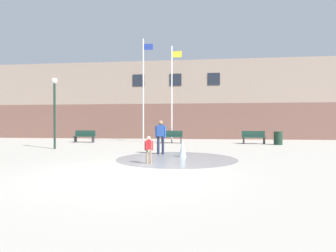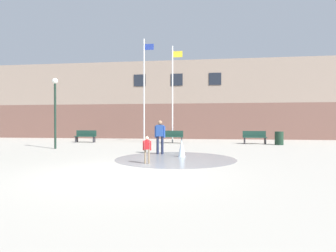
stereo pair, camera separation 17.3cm
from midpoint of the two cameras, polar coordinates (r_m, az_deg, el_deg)
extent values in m
plane|color=#9E998E|center=(7.86, -9.30, -10.09)|extent=(100.00, 100.00, 0.00)
cube|color=brown|center=(27.27, 1.99, 1.00)|extent=(36.00, 6.00, 3.29)
cube|color=gray|center=(27.54, 1.99, 8.61)|extent=(36.00, 6.00, 4.02)
cube|color=#1E232D|center=(25.13, -6.65, 9.84)|extent=(1.10, 0.06, 1.10)
cube|color=#1E232D|center=(24.59, 1.44, 10.05)|extent=(1.10, 0.06, 1.10)
cube|color=#1E232D|center=(24.55, 9.74, 10.06)|extent=(1.10, 0.06, 1.10)
cylinder|color=gray|center=(10.83, 1.44, -7.11)|extent=(4.92, 4.92, 0.01)
cone|color=silver|center=(11.36, 2.77, -4.81)|extent=(0.32, 0.32, 0.77)
cube|color=#28282D|center=(21.17, -19.73, -2.78)|extent=(0.06, 0.40, 0.44)
cube|color=#28282D|center=(20.59, -16.23, -2.86)|extent=(0.06, 0.40, 0.44)
cube|color=#19382D|center=(20.86, -18.01, -2.15)|extent=(1.60, 0.44, 0.05)
cube|color=#19382D|center=(21.03, -17.78, -1.49)|extent=(1.60, 0.04, 0.42)
cube|color=#28282D|center=(19.21, -1.59, -3.09)|extent=(0.06, 0.40, 0.44)
cube|color=#28282D|center=(19.07, 2.59, -3.12)|extent=(0.06, 0.40, 0.44)
cube|color=#19382D|center=(19.11, 0.49, -2.37)|extent=(1.60, 0.44, 0.05)
cube|color=#19382D|center=(19.30, 0.55, -1.64)|extent=(1.60, 0.04, 0.42)
cube|color=#28282D|center=(19.29, 15.90, -3.10)|extent=(0.06, 0.40, 0.44)
cube|color=#28282D|center=(19.57, 19.95, -3.06)|extent=(0.06, 0.40, 0.44)
cube|color=#19382D|center=(19.40, 17.94, -2.36)|extent=(1.60, 0.44, 0.05)
cube|color=#19382D|center=(19.59, 17.82, -1.64)|extent=(1.60, 0.04, 0.42)
cylinder|color=#1E233D|center=(12.36, -2.53, -4.21)|extent=(0.12, 0.12, 0.84)
cylinder|color=#1E233D|center=(12.33, -1.52, -4.22)|extent=(0.12, 0.12, 0.84)
cube|color=#284C9E|center=(12.31, -2.03, -1.01)|extent=(0.36, 0.23, 0.54)
sphere|color=#997051|center=(12.30, -2.03, 0.73)|extent=(0.21, 0.21, 0.21)
cylinder|color=#284C9E|center=(12.34, -2.99, -1.26)|extent=(0.08, 0.08, 0.55)
cylinder|color=#284C9E|center=(12.28, -1.06, -1.27)|extent=(0.08, 0.08, 0.55)
cylinder|color=#89755B|center=(9.51, -5.14, -6.63)|extent=(0.07, 0.07, 0.52)
cylinder|color=#89755B|center=(9.49, -4.32, -6.65)|extent=(0.07, 0.07, 0.52)
cube|color=red|center=(9.46, -4.73, -4.06)|extent=(0.16, 0.23, 0.33)
sphere|color=beige|center=(9.44, -4.73, -2.66)|extent=(0.13, 0.13, 0.13)
cylinder|color=red|center=(9.48, -5.51, -4.26)|extent=(0.05, 0.05, 0.34)
cylinder|color=red|center=(9.43, -3.96, -4.28)|extent=(0.05, 0.05, 0.34)
cylinder|color=silver|center=(20.18, -5.65, 7.67)|extent=(0.10, 0.10, 7.88)
cube|color=#233893|center=(20.77, -4.54, 16.81)|extent=(0.70, 0.02, 0.45)
cylinder|color=silver|center=(19.81, 0.57, 6.89)|extent=(0.10, 0.10, 7.25)
cube|color=yellow|center=(20.32, 1.73, 15.35)|extent=(0.70, 0.02, 0.45)
cylinder|color=#192D23|center=(16.23, -23.74, 1.95)|extent=(0.12, 0.12, 3.70)
sphere|color=white|center=(16.40, -23.77, 8.99)|extent=(0.32, 0.32, 0.32)
cylinder|color=#193323|center=(19.18, 22.61, -2.45)|extent=(0.56, 0.56, 0.90)
camera|label=1|loc=(0.09, -90.33, 0.00)|focal=28.00mm
camera|label=2|loc=(0.09, 89.67, 0.00)|focal=28.00mm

